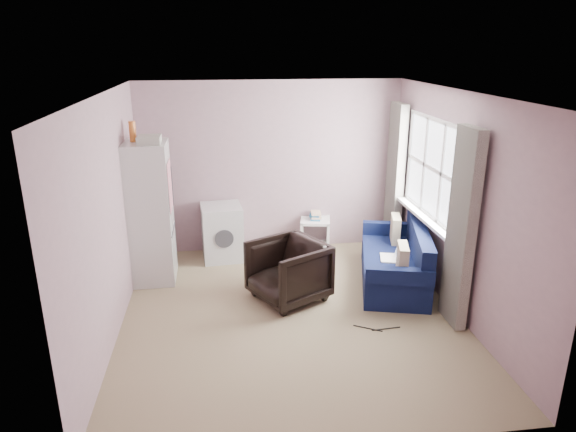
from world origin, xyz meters
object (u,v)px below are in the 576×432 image
fridge (147,212)px  sofa (398,262)px  side_table (315,231)px  armchair (288,268)px  washing_machine (222,231)px

fridge → sofa: bearing=-10.2°
sofa → side_table: bearing=138.0°
armchair → washing_machine: size_ratio=1.02×
fridge → washing_machine: 1.22m
sofa → fridge: bearing=-175.1°
fridge → side_table: bearing=17.1°
armchair → side_table: size_ratio=1.37×
fridge → side_table: 2.54m
washing_machine → side_table: size_ratio=1.34×
side_table → sofa: sofa is taller
fridge → washing_machine: fridge is taller
washing_machine → side_table: bearing=1.9°
washing_machine → sofa: size_ratio=0.43×
fridge → washing_machine: size_ratio=2.62×
armchair → fridge: bearing=-143.6°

